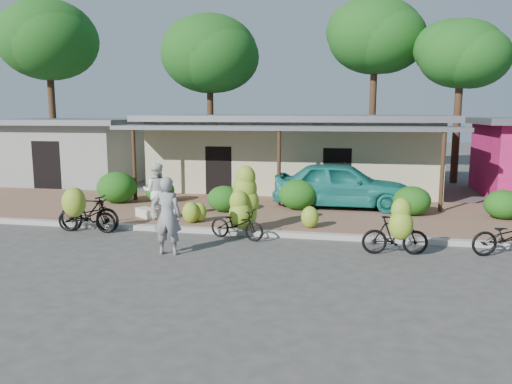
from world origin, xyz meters
The scene contains 28 objects.
ground centered at (0.00, 0.00, 0.00)m, with size 100.00×100.00×0.00m, color #413F3D.
sidewalk centered at (0.00, 5.00, 0.06)m, with size 60.00×6.00×0.12m, color brown.
curb centered at (0.00, 2.00, 0.07)m, with size 60.00×0.25×0.15m, color #A8A399.
shop_main centered at (0.00, 10.93, 1.72)m, with size 13.00×8.50×3.35m.
shop_grey centered at (-11.00, 10.99, 1.62)m, with size 7.00×6.00×3.15m.
tree_back_left centered at (-13.69, 13.11, 7.35)m, with size 5.37×5.26×9.36m.
tree_far_center centered at (-5.69, 16.11, 6.79)m, with size 5.52×5.42×8.86m.
tree_center_right centered at (3.31, 16.61, 7.56)m, with size 5.11×4.98×9.46m.
tree_near_right centered at (7.31, 14.61, 6.33)m, with size 4.25×4.06×7.92m.
hedge_0 centered at (-6.03, 5.44, 0.70)m, with size 1.49×1.34×1.16m, color #185112.
hedge_1 centered at (-4.52, 5.92, 0.56)m, with size 1.13×1.02×0.88m, color #185112.
hedge_2 centered at (-1.65, 4.59, 0.56)m, with size 1.14×1.03×0.89m, color #185112.
hedge_3 centered at (0.77, 5.48, 0.65)m, with size 1.35×1.21×1.05m, color #185112.
hedge_4 centered at (4.57, 5.27, 0.60)m, with size 1.23×1.10×0.96m, color #185112.
hedge_5 centered at (7.36, 5.22, 0.58)m, with size 1.19×1.07×0.93m, color #185112.
bike_far_left centered at (-4.95, 1.27, 0.60)m, with size 1.83×1.27×1.42m.
bike_left centered at (-4.92, 1.42, 0.63)m, with size 1.90×1.15×1.41m.
bike_center centered at (-0.38, 1.79, 0.81)m, with size 1.71×1.33×2.01m.
bike_right centered at (3.75, 0.61, 0.64)m, with size 1.65×1.20×1.53m.
bike_far_right centered at (6.45, 1.23, 0.48)m, with size 1.94×1.07×0.97m.
loose_banana_a centered at (-2.20, 2.69, 0.45)m, with size 0.52×0.44×0.65m, color #A0BB2E.
loose_banana_b centered at (-2.00, 2.92, 0.42)m, with size 0.47×0.40×0.59m, color #A0BB2E.
loose_banana_c centered at (1.45, 2.73, 0.44)m, with size 0.52×0.44×0.65m, color #A0BB2E.
sack_near centered at (-3.36, 3.26, 0.27)m, with size 0.85×0.40×0.30m, color silver.
sack_far centered at (-3.90, 3.24, 0.26)m, with size 0.75×0.38×0.28m, color silver.
vendor centered at (-1.77, -0.31, 0.97)m, with size 0.71×0.47×1.95m, color gray.
bystander centered at (-3.44, 3.05, 1.01)m, with size 0.87×0.67×1.78m, color white.
teal_van centered at (2.24, 6.20, 0.93)m, with size 1.92×4.78×1.63m, color #1C7E74.
Camera 1 is at (2.74, -11.59, 3.49)m, focal length 35.00 mm.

